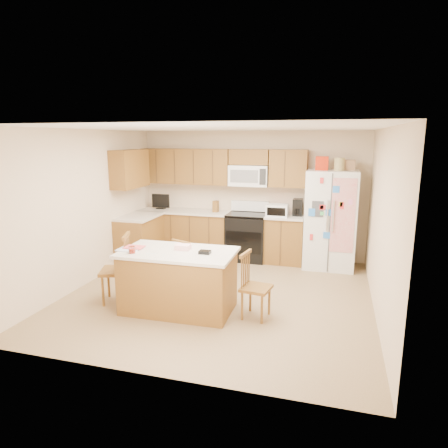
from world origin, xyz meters
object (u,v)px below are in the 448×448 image
(windsor_chair_back, at_px, (188,268))
(refrigerator, at_px, (330,218))
(island, at_px, (178,280))
(windsor_chair_right, at_px, (254,287))
(stove, at_px, (247,236))
(windsor_chair_left, at_px, (117,270))

(windsor_chair_back, bearing_deg, refrigerator, 44.08)
(island, height_order, windsor_chair_right, island)
(island, distance_m, windsor_chair_right, 1.06)
(stove, relative_size, island, 0.70)
(windsor_chair_back, relative_size, windsor_chair_right, 0.99)
(refrigerator, height_order, windsor_chair_back, refrigerator)
(refrigerator, height_order, island, refrigerator)
(refrigerator, relative_size, windsor_chair_back, 2.32)
(island, distance_m, windsor_chair_back, 0.58)
(windsor_chair_right, bearing_deg, island, -176.76)
(stove, bearing_deg, windsor_chair_right, -75.28)
(refrigerator, bearing_deg, windsor_chair_right, -109.82)
(refrigerator, bearing_deg, stove, 177.70)
(refrigerator, distance_m, windsor_chair_back, 2.89)
(windsor_chair_left, height_order, windsor_chair_right, windsor_chair_left)
(island, xyz_separation_m, windsor_chair_back, (-0.09, 0.57, -0.02))
(windsor_chair_right, bearing_deg, windsor_chair_left, -179.35)
(island, xyz_separation_m, windsor_chair_right, (1.06, 0.06, -0.01))
(refrigerator, distance_m, island, 3.26)
(stove, distance_m, windsor_chair_left, 2.92)
(windsor_chair_left, xyz_separation_m, windsor_chair_back, (0.88, 0.54, -0.06))
(windsor_chair_left, relative_size, windsor_chair_right, 1.14)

